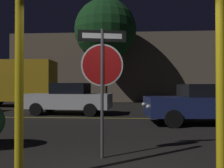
# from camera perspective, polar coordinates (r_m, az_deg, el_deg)

# --- Properties ---
(road_center_stripe) EXTENTS (43.54, 0.12, 0.01)m
(road_center_stripe) POSITION_cam_1_polar(r_m,az_deg,el_deg) (10.78, 3.12, -7.82)
(road_center_stripe) COLOR gold
(road_center_stripe) RESTS_ON ground_plane
(stop_sign) EXTENTS (0.91, 0.20, 2.45)m
(stop_sign) POSITION_cam_1_polar(r_m,az_deg,el_deg) (4.75, -2.26, 4.10)
(stop_sign) COLOR #4C4C51
(stop_sign) RESTS_ON ground_plane
(yellow_pole_left) EXTENTS (0.12, 0.12, 3.30)m
(yellow_pole_left) POSITION_cam_1_polar(r_m,az_deg,el_deg) (3.73, -20.43, 4.02)
(yellow_pole_left) COLOR yellow
(yellow_pole_left) RESTS_ON ground_plane
(yellow_pole_right) EXTENTS (0.12, 0.12, 3.32)m
(yellow_pole_right) POSITION_cam_1_polar(r_m,az_deg,el_deg) (3.68, 23.55, 4.29)
(yellow_pole_right) COLOR yellow
(yellow_pole_right) RESTS_ON ground_plane
(passing_car_2) EXTENTS (4.34, 2.13, 1.53)m
(passing_car_2) POSITION_cam_1_polar(r_m,az_deg,el_deg) (12.51, -9.82, -3.35)
(passing_car_2) COLOR silver
(passing_car_2) RESTS_ON ground_plane
(passing_car_3) EXTENTS (4.14, 2.15, 1.44)m
(passing_car_3) POSITION_cam_1_polar(r_m,az_deg,el_deg) (9.62, 19.72, -4.31)
(passing_car_3) COLOR navy
(passing_car_3) RESTS_ON ground_plane
(delivery_truck) EXTENTS (5.60, 2.67, 3.15)m
(delivery_truck) POSITION_cam_1_polar(r_m,az_deg,el_deg) (18.58, -21.61, 0.43)
(delivery_truck) COLOR gold
(delivery_truck) RESTS_ON ground_plane
(tree_0) EXTENTS (4.90, 4.90, 8.31)m
(tree_0) POSITION_cam_1_polar(r_m,az_deg,el_deg) (20.20, -1.51, 12.21)
(tree_0) COLOR #422D1E
(tree_0) RESTS_ON ground_plane
(building_backdrop) EXTENTS (27.34, 3.76, 6.24)m
(building_backdrop) POSITION_cam_1_polar(r_m,az_deg,el_deg) (24.24, 10.33, 3.55)
(building_backdrop) COLOR #6B5B4C
(building_backdrop) RESTS_ON ground_plane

